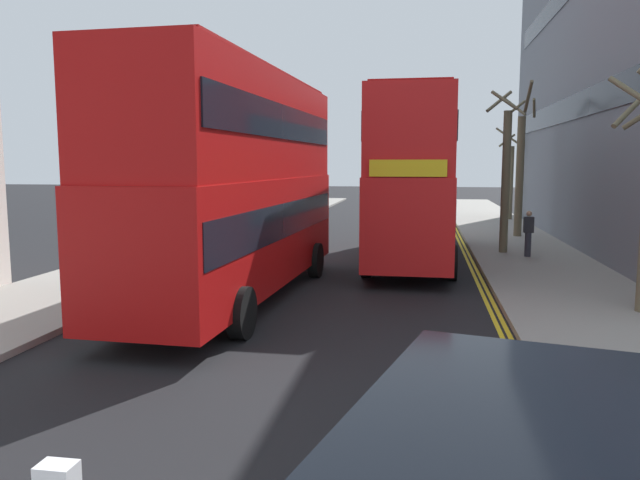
% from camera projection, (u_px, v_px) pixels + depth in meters
% --- Properties ---
extents(sidewalk_right, '(4.00, 80.00, 0.14)m').
position_uv_depth(sidewalk_right, '(561.00, 284.00, 17.12)').
color(sidewalk_right, gray).
rests_on(sidewalk_right, ground).
extents(sidewalk_left, '(4.00, 80.00, 0.14)m').
position_uv_depth(sidewalk_left, '(127.00, 271.00, 19.25)').
color(sidewalk_left, gray).
rests_on(sidewalk_left, ground).
extents(kerb_line_outer, '(0.10, 56.00, 0.01)m').
position_uv_depth(kerb_line_outer, '(491.00, 299.00, 15.52)').
color(kerb_line_outer, yellow).
rests_on(kerb_line_outer, ground).
extents(kerb_line_inner, '(0.10, 56.00, 0.01)m').
position_uv_depth(kerb_line_inner, '(485.00, 299.00, 15.54)').
color(kerb_line_inner, yellow).
rests_on(kerb_line_inner, ground).
extents(double_decker_bus_away, '(3.13, 10.90, 5.64)m').
position_uv_depth(double_decker_bus_away, '(237.00, 179.00, 15.14)').
color(double_decker_bus_away, '#B20F0F').
rests_on(double_decker_bus_away, ground).
extents(double_decker_bus_oncoming, '(2.91, 10.84, 5.64)m').
position_uv_depth(double_decker_bus_oncoming, '(414.00, 175.00, 21.14)').
color(double_decker_bus_oncoming, red).
rests_on(double_decker_bus_oncoming, ground).
extents(pedestrian_far, '(0.34, 0.22, 1.62)m').
position_uv_depth(pedestrian_far, '(528.00, 233.00, 21.60)').
color(pedestrian_far, '#2D2D38').
rests_on(pedestrian_far, sidewalk_right).
extents(street_tree_mid, '(1.53, 1.51, 6.16)m').
position_uv_depth(street_tree_mid, '(506.00, 173.00, 22.41)').
color(street_tree_mid, '#6B6047').
rests_on(street_tree_mid, sidewalk_right).
extents(street_tree_far, '(1.54, 1.67, 6.21)m').
position_uv_depth(street_tree_far, '(520.00, 171.00, 27.47)').
color(street_tree_far, '#6B6047').
rests_on(street_tree_far, sidewalk_right).
extents(street_tree_distant, '(1.73, 1.74, 5.34)m').
position_uv_depth(street_tree_distant, '(510.00, 178.00, 36.03)').
color(street_tree_distant, '#6B6047').
rests_on(street_tree_distant, sidewalk_right).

